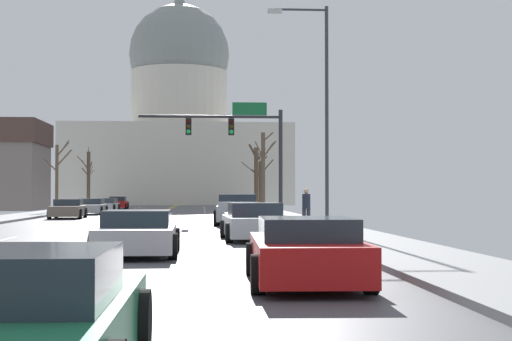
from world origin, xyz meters
The scene contains 20 objects.
ground centered at (0.00, 0.00, 0.02)m, with size 20.00×180.00×0.20m.
signal_gantry centered at (5.34, 16.71, 4.72)m, with size 7.91×0.41×6.45m.
street_lamp_right centered at (7.91, 4.36, 5.34)m, with size 2.41×0.24×8.87m.
capitol_building centered at (0.00, 83.68, 10.52)m, with size 30.23×21.01×30.49m.
pickup_truck_near_00 centered at (5.08, 13.54, 0.70)m, with size 2.48×5.59×1.53m.
sedan_near_01 centered at (5.22, 7.08, 0.56)m, with size 2.11×4.62×1.18m.
sedan_near_02 centered at (5.05, 0.29, 0.59)m, with size 2.25×4.53×1.28m.
sedan_near_03 centered at (1.63, -5.81, 0.55)m, with size 2.15×4.62×1.16m.
sedan_near_04 centered at (5.12, -12.45, 0.57)m, with size 2.13×4.72×1.18m.
sedan_near_05 centered at (1.73, -19.61, 0.54)m, with size 2.13×4.40×1.16m.
sedan_oncoming_00 centered at (-5.12, 23.58, 0.57)m, with size 2.18×4.55×1.21m.
sedan_oncoming_01 centered at (-4.95, 32.57, 0.55)m, with size 2.09×4.68×1.18m.
sedan_oncoming_02 centered at (-5.00, 42.06, 0.54)m, with size 2.09×4.55×1.13m.
sedan_oncoming_03 centered at (-5.09, 52.29, 0.58)m, with size 2.00×4.63×1.23m.
bare_tree_00 centered at (8.73, 46.75, 2.51)m, with size 2.01×1.85×4.94m.
bare_tree_01 centered at (-7.89, 51.51, 3.02)m, with size 1.66×2.13×6.03m.
bare_tree_02 centered at (7.95, 33.56, 3.40)m, with size 1.80×1.84×6.10m.
bare_tree_04 centered at (7.91, 41.17, 3.07)m, with size 2.45×2.33×5.71m.
bare_tree_05 centered at (-7.96, 35.48, 3.06)m, with size 2.09×2.19×5.58m.
pedestrian_00 centered at (7.62, 6.17, 1.05)m, with size 0.35×0.34×1.64m.
Camera 1 is at (3.31, -26.21, 1.61)m, focal length 54.96 mm.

